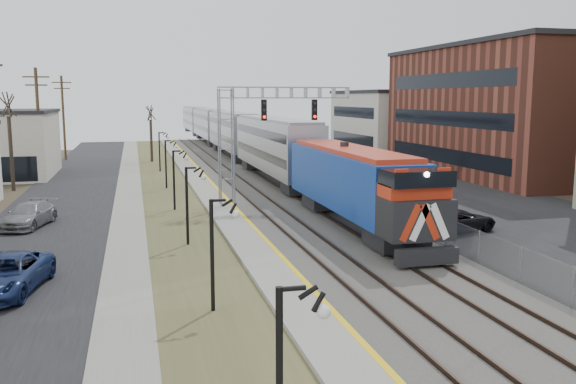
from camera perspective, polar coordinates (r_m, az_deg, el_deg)
name	(u,v)px	position (r m, az deg, el deg)	size (l,w,h in m)	color
street_west	(66,198)	(48.23, -20.03, -0.54)	(7.00, 120.00, 0.04)	black
sidewalk	(129,195)	(47.97, -14.68, -0.31)	(2.00, 120.00, 0.08)	gray
grass_median	(169,194)	(48.03, -11.10, -0.19)	(4.00, 120.00, 0.06)	#494F2A
platform	(207,191)	(48.26, -7.55, 0.05)	(2.00, 120.00, 0.24)	gray
ballast_bed	(270,189)	(49.09, -1.74, 0.24)	(8.00, 120.00, 0.20)	#595651
parking_lot	(407,185)	(52.97, 11.04, 0.63)	(16.00, 120.00, 0.04)	black
platform_edge	(219,189)	(48.35, -6.51, 0.23)	(0.24, 120.00, 0.01)	gold
track_near	(245,188)	(48.67, -4.04, 0.36)	(1.58, 120.00, 0.15)	#2D2119
track_far	(288,187)	(49.40, -0.04, 0.51)	(1.58, 120.00, 0.15)	#2D2119
train	(228,132)	(79.98, -5.61, 5.57)	(3.00, 108.65, 5.33)	navy
signal_gantry	(251,125)	(41.15, -3.46, 6.26)	(9.00, 1.07, 8.15)	gray
lampposts	(187,206)	(31.25, -9.47, -1.27)	(0.14, 62.14, 4.00)	black
fence	(319,179)	(50.05, 2.95, 1.21)	(0.04, 120.00, 1.60)	gray
bare_trees	(54,158)	(51.90, -21.04, 3.02)	(12.30, 42.30, 5.95)	#382D23
car_lot_c	(458,221)	(35.10, 15.62, -2.64)	(2.11, 4.59, 1.27)	black
car_lot_d	(387,191)	(45.24, 9.27, 0.13)	(1.88, 4.63, 1.34)	navy
car_lot_e	(406,185)	(47.34, 10.94, 0.65)	(1.93, 4.80, 1.64)	gray
car_lot_f	(375,176)	(52.31, 8.15, 1.46)	(1.68, 4.81, 1.58)	#0C3E17
car_street_a	(6,275)	(25.74, -24.89, -7.09)	(2.38, 5.15, 1.43)	navy
car_street_b	(29,215)	(38.21, -23.09, -2.03)	(1.94, 4.77, 1.38)	gray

